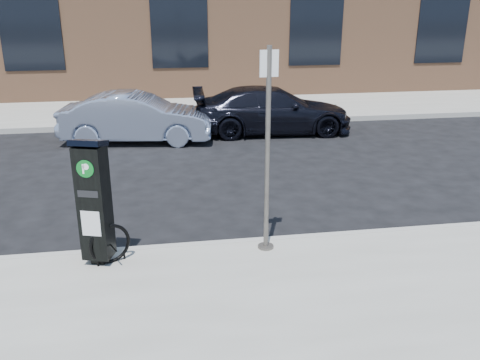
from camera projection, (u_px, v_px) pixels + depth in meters
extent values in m
plane|color=black|center=(224.00, 250.00, 7.57)|extent=(120.00, 120.00, 0.00)
cube|color=gray|center=(179.00, 91.00, 20.58)|extent=(60.00, 12.00, 0.15)
cube|color=#9E9B93|center=(224.00, 246.00, 7.53)|extent=(60.00, 0.12, 0.16)
cube|color=#9E9B93|center=(189.00, 124.00, 15.02)|extent=(60.00, 0.12, 0.16)
cube|color=black|center=(29.00, 18.00, 16.98)|extent=(2.00, 0.06, 3.50)
cube|color=black|center=(179.00, 17.00, 17.73)|extent=(2.00, 0.06, 3.50)
cube|color=black|center=(317.00, 16.00, 18.48)|extent=(2.00, 0.06, 3.50)
cube|color=black|center=(444.00, 16.00, 19.23)|extent=(2.00, 0.06, 3.50)
cube|color=black|center=(100.00, 258.00, 6.92)|extent=(0.23, 0.23, 0.09)
cube|color=black|center=(94.00, 203.00, 6.64)|extent=(0.44, 0.41, 1.55)
cube|color=black|center=(88.00, 143.00, 6.38)|extent=(0.49, 0.46, 0.14)
cylinder|color=#075819|center=(85.00, 169.00, 6.32)|extent=(0.22, 0.08, 0.23)
cube|color=white|center=(85.00, 169.00, 6.32)|extent=(0.08, 0.03, 0.13)
cube|color=silver|center=(91.00, 224.00, 6.57)|extent=(0.25, 0.08, 0.35)
cube|color=black|center=(88.00, 194.00, 6.43)|extent=(0.26, 0.09, 0.09)
cylinder|color=#4B4542|center=(266.00, 246.00, 7.32)|extent=(0.23, 0.23, 0.03)
cylinder|color=#4B4542|center=(267.00, 153.00, 6.86)|extent=(0.07, 0.07, 2.84)
cube|color=silver|center=(269.00, 63.00, 6.46)|extent=(0.25, 0.05, 0.34)
torus|color=black|center=(110.00, 244.00, 6.82)|extent=(0.54, 0.27, 0.57)
cylinder|color=black|center=(98.00, 262.00, 6.79)|extent=(0.03, 0.03, 0.11)
cylinder|color=black|center=(124.00, 255.00, 6.99)|extent=(0.03, 0.03, 0.11)
imported|color=#99A6C3|center=(137.00, 118.00, 13.26)|extent=(4.05, 1.88, 1.28)
imported|color=black|center=(272.00, 110.00, 14.19)|extent=(4.50, 2.02, 1.28)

